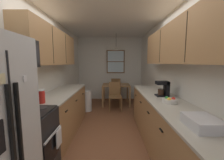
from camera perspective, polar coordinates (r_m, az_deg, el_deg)
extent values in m
plane|color=brown|center=(3.60, -1.70, -17.99)|extent=(12.00, 12.00, 0.00)
cube|color=white|center=(3.57, -24.00, 2.47)|extent=(0.10, 9.00, 2.55)
cube|color=white|center=(3.50, 20.89, 2.54)|extent=(0.10, 9.00, 2.55)
cube|color=white|center=(5.92, -1.09, 4.61)|extent=(4.40, 0.10, 2.55)
cube|color=white|center=(3.43, -1.87, 25.16)|extent=(4.40, 9.00, 0.08)
cube|color=black|center=(1.39, -34.58, -24.42)|extent=(0.01, 0.01, 1.57)
cube|color=black|center=(1.42, -33.08, -23.82)|extent=(0.02, 0.02, 1.11)
cube|color=beige|center=(1.16, -38.33, 0.36)|extent=(0.01, 0.05, 0.07)
cube|color=white|center=(1.36, -32.03, 0.49)|extent=(0.01, 0.04, 0.05)
cube|color=black|center=(2.26, -31.33, -22.34)|extent=(0.62, 0.59, 0.90)
cube|color=black|center=(2.14, -23.31, -24.51)|extent=(0.01, 0.41, 0.30)
cube|color=silver|center=(2.03, -22.92, -19.54)|extent=(0.02, 0.47, 0.02)
cube|color=black|center=(2.08, -32.15, -11.12)|extent=(0.59, 0.56, 0.02)
cube|color=black|center=(2.21, -38.53, -8.10)|extent=(0.06, 0.59, 0.20)
cylinder|color=#2D2D2D|center=(2.05, -37.51, -11.30)|extent=(0.15, 0.15, 0.01)
cylinder|color=#2D2D2D|center=(2.25, -33.48, -9.47)|extent=(0.15, 0.15, 0.01)
cylinder|color=#2D2D2D|center=(1.90, -30.61, -12.22)|extent=(0.15, 0.15, 0.01)
cylinder|color=#2D2D2D|center=(2.11, -27.02, -10.09)|extent=(0.15, 0.15, 0.01)
cube|color=black|center=(2.06, -36.34, 8.93)|extent=(0.38, 0.64, 0.36)
cube|color=black|center=(1.90, -32.68, 9.46)|extent=(0.01, 0.38, 0.23)
cube|color=#2D2D33|center=(2.14, -28.62, 9.30)|extent=(0.01, 0.13, 0.23)
cube|color=#A87A4C|center=(3.37, -19.53, -12.20)|extent=(0.60, 2.04, 0.87)
cube|color=#B7B2A3|center=(3.25, -19.86, -4.68)|extent=(0.63, 2.06, 0.03)
cube|color=black|center=(2.58, -18.17, -11.90)|extent=(0.02, 0.10, 0.01)
cube|color=black|center=(3.20, -14.40, -8.05)|extent=(0.02, 0.10, 0.01)
cube|color=black|center=(3.85, -11.92, -5.46)|extent=(0.02, 0.10, 0.01)
cube|color=#A87A4C|center=(3.21, -23.28, 12.07)|extent=(0.32, 2.14, 0.71)
cube|color=#2D2319|center=(2.82, -23.02, 12.86)|extent=(0.01, 0.01, 0.66)
cube|color=#2D2319|center=(3.48, -18.44, 11.82)|extent=(0.01, 0.01, 0.66)
cube|color=#A87A4C|center=(2.66, 20.89, -17.57)|extent=(0.60, 3.09, 0.87)
cube|color=#B7B2A3|center=(2.51, 21.34, -8.14)|extent=(0.63, 3.11, 0.03)
cube|color=black|center=(1.92, 19.06, -18.66)|extent=(0.02, 0.10, 0.01)
cube|color=black|center=(2.46, 14.22, -12.62)|extent=(0.02, 0.10, 0.01)
cube|color=black|center=(3.04, 11.29, -8.78)|extent=(0.02, 0.10, 0.01)
cube|color=black|center=(3.63, 9.34, -6.15)|extent=(0.02, 0.10, 0.01)
cube|color=#A87A4C|center=(2.46, 25.90, 13.46)|extent=(0.32, 2.79, 0.65)
cube|color=#2D2319|center=(1.97, 27.56, 15.13)|extent=(0.01, 0.01, 0.60)
cube|color=#2D2319|center=(2.82, 18.63, 12.85)|extent=(0.01, 0.01, 0.60)
cube|color=olive|center=(5.10, 1.39, -2.02)|extent=(0.98, 0.80, 0.03)
cube|color=olive|center=(4.82, -4.03, -7.05)|extent=(0.06, 0.06, 0.71)
cube|color=olive|center=(4.85, 7.01, -7.00)|extent=(0.06, 0.06, 0.71)
cube|color=olive|center=(5.54, -3.52, -5.19)|extent=(0.06, 0.06, 0.71)
cube|color=olive|center=(5.57, 6.04, -5.16)|extent=(0.06, 0.06, 0.71)
cube|color=brown|center=(4.49, 1.04, -6.81)|extent=(0.42, 0.42, 0.04)
cube|color=brown|center=(4.62, 0.86, -3.56)|extent=(0.37, 0.05, 0.45)
cylinder|color=brown|center=(4.39, 3.64, -10.29)|extent=(0.04, 0.04, 0.43)
cylinder|color=brown|center=(4.36, -1.18, -10.40)|extent=(0.04, 0.04, 0.43)
cylinder|color=brown|center=(4.74, 3.07, -8.99)|extent=(0.04, 0.04, 0.43)
cylinder|color=brown|center=(4.71, -1.38, -9.08)|extent=(0.04, 0.04, 0.43)
cube|color=brown|center=(5.82, 1.40, -3.62)|extent=(0.43, 0.43, 0.04)
cube|color=brown|center=(5.60, 1.33, -1.70)|extent=(0.37, 0.06, 0.45)
cylinder|color=brown|center=(6.05, -0.27, -5.46)|extent=(0.04, 0.04, 0.43)
cylinder|color=brown|center=(6.04, 3.19, -5.50)|extent=(0.04, 0.04, 0.43)
cylinder|color=brown|center=(5.70, -0.52, -6.25)|extent=(0.04, 0.04, 0.43)
cylinder|color=brown|center=(5.68, 3.17, -6.29)|extent=(0.04, 0.04, 0.43)
cylinder|color=black|center=(5.10, 1.44, 15.89)|extent=(0.01, 0.01, 0.48)
cone|color=beige|center=(5.06, 1.43, 12.65)|extent=(0.28, 0.28, 0.10)
sphere|color=white|center=(5.07, 1.43, 12.88)|extent=(0.06, 0.06, 0.06)
cube|color=brown|center=(5.84, 1.26, 7.45)|extent=(0.74, 0.04, 0.94)
cube|color=silver|center=(5.83, 1.26, 7.45)|extent=(0.66, 0.01, 0.86)
cube|color=brown|center=(5.83, 1.26, 7.45)|extent=(0.66, 0.02, 0.03)
cylinder|color=white|center=(4.57, -10.27, -8.28)|extent=(0.28, 0.28, 0.65)
cylinder|color=red|center=(2.43, -26.96, -6.14)|extent=(0.11, 0.11, 0.20)
cylinder|color=white|center=(2.41, -27.10, -3.69)|extent=(0.11, 0.11, 0.02)
cube|color=white|center=(2.21, -20.92, -20.98)|extent=(0.02, 0.16, 0.24)
cube|color=black|center=(2.80, 19.31, -5.91)|extent=(0.22, 0.18, 0.02)
cube|color=black|center=(2.81, 20.96, -3.30)|extent=(0.06, 0.18, 0.28)
cube|color=black|center=(2.76, 19.51, -1.09)|extent=(0.22, 0.18, 0.06)
cylinder|color=#331E14|center=(2.78, 18.97, -4.58)|extent=(0.11, 0.11, 0.11)
cylinder|color=silver|center=(2.39, 22.13, -7.79)|extent=(0.23, 0.23, 0.06)
cylinder|color=black|center=(2.39, 22.14, -7.44)|extent=(0.19, 0.19, 0.03)
sphere|color=red|center=(2.39, 23.40, -7.01)|extent=(0.06, 0.06, 0.06)
sphere|color=green|center=(2.41, 21.11, -6.82)|extent=(0.06, 0.06, 0.06)
sphere|color=yellow|center=(2.33, 21.91, -7.30)|extent=(0.06, 0.06, 0.06)
cube|color=silver|center=(1.65, 32.66, -14.25)|extent=(0.28, 0.34, 0.10)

